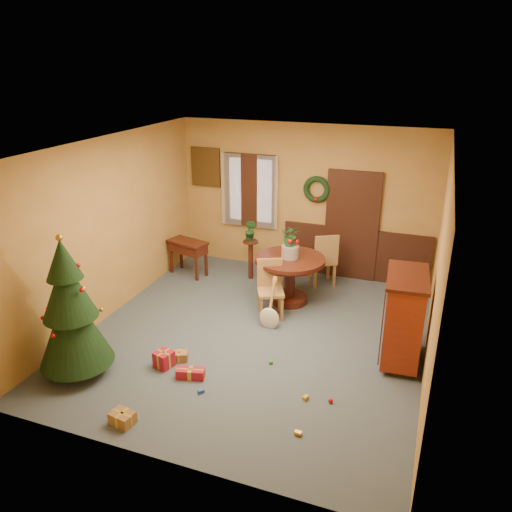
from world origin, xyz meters
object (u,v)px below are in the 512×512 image
at_px(writing_desk, 188,249).
at_px(sideboard, 403,316).
at_px(christmas_tree, 70,311).
at_px(chair_near, 270,286).
at_px(dining_table, 290,271).

bearing_deg(writing_desk, sideboard, -21.74).
bearing_deg(christmas_tree, chair_near, 52.20).
distance_m(chair_near, christmas_tree, 3.15).
bearing_deg(sideboard, chair_near, 163.09).
distance_m(dining_table, sideboard, 2.33).
xyz_separation_m(christmas_tree, sideboard, (4.07, 1.81, -0.24)).
distance_m(dining_table, writing_desk, 2.25).
relative_size(chair_near, writing_desk, 1.12).
distance_m(chair_near, writing_desk, 2.27).
height_order(chair_near, writing_desk, chair_near).
bearing_deg(chair_near, writing_desk, 153.48).
height_order(dining_table, christmas_tree, christmas_tree).
relative_size(dining_table, chair_near, 1.26).
height_order(dining_table, chair_near, chair_near).
bearing_deg(christmas_tree, dining_table, 55.51).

